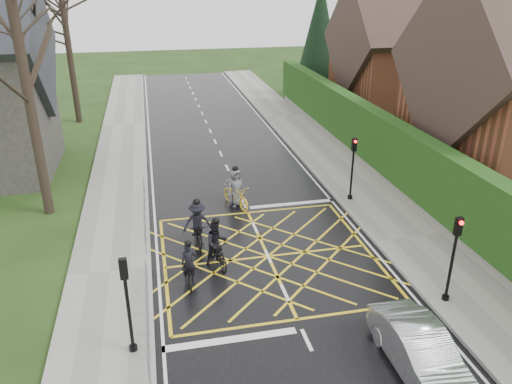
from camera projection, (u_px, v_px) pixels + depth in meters
name	position (u px, v px, depth m)	size (l,w,h in m)	color
ground	(268.00, 256.00, 19.54)	(120.00, 120.00, 0.00)	black
road	(268.00, 256.00, 19.54)	(9.00, 80.00, 0.01)	black
sidewalk_right	(409.00, 239.00, 20.68)	(3.00, 80.00, 0.15)	gray
sidewalk_left	(110.00, 273.00, 18.35)	(3.00, 80.00, 0.15)	gray
stone_wall	(384.00, 177.00, 26.28)	(0.50, 38.00, 0.70)	slate
hedge	(388.00, 145.00, 25.58)	(0.90, 38.00, 2.80)	#0E330F
house_far	(406.00, 60.00, 36.79)	(9.80, 8.80, 10.30)	brown
conifer	(319.00, 40.00, 42.92)	(4.60, 4.60, 10.00)	black
tree_near	(17.00, 35.00, 20.00)	(9.24, 9.24, 11.44)	black
tree_mid	(27.00, 5.00, 26.69)	(10.08, 10.08, 12.48)	black
tree_far	(65.00, 21.00, 34.57)	(8.40, 8.40, 10.40)	black
railing_south	(147.00, 309.00, 15.19)	(0.05, 5.04, 1.03)	slate
railing_north	(144.00, 206.00, 21.91)	(0.05, 6.04, 1.03)	slate
traffic_light_ne	(352.00, 170.00, 23.63)	(0.24, 0.31, 3.21)	black
traffic_light_se	(452.00, 261.00, 16.10)	(0.24, 0.31, 3.21)	black
traffic_light_sw	(128.00, 307.00, 13.86)	(0.24, 0.31, 3.21)	black
cyclist_rear	(189.00, 269.00, 17.68)	(0.63, 1.73, 1.67)	black
cyclist_back	(217.00, 247.00, 18.73)	(0.99, 2.02, 1.95)	black
cyclist_mid	(198.00, 228.00, 20.16)	(1.20, 2.07, 2.01)	black
cyclist_front	(234.00, 189.00, 24.09)	(0.96, 1.73, 1.67)	black
cyclist_lead	(236.00, 192.00, 23.56)	(1.45, 2.18, 2.01)	gold
car	(421.00, 352.00, 13.63)	(1.41, 4.05, 1.33)	#B2B4BA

